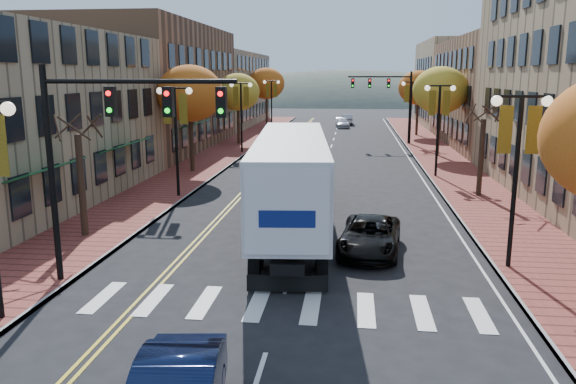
% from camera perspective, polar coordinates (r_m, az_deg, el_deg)
% --- Properties ---
extents(ground, '(200.00, 200.00, 0.00)m').
position_cam_1_polar(ground, '(15.12, -1.74, -14.46)').
color(ground, black).
rests_on(ground, ground).
extents(sidewalk_left, '(4.00, 85.00, 0.15)m').
position_cam_1_polar(sidewalk_left, '(47.67, -6.82, 3.77)').
color(sidewalk_left, brown).
rests_on(sidewalk_left, ground).
extents(sidewalk_right, '(4.00, 85.00, 0.15)m').
position_cam_1_polar(sidewalk_right, '(46.91, 15.14, 3.31)').
color(sidewalk_right, brown).
rests_on(sidewalk_right, ground).
extents(building_left_mid, '(12.00, 24.00, 11.00)m').
position_cam_1_polar(building_left_mid, '(52.95, -14.67, 10.17)').
color(building_left_mid, brown).
rests_on(building_left_mid, ground).
extents(building_left_far, '(12.00, 26.00, 9.50)m').
position_cam_1_polar(building_left_far, '(76.82, -7.85, 10.28)').
color(building_left_far, '#9E8966').
rests_on(building_left_far, ground).
extents(building_right_mid, '(15.00, 24.00, 10.00)m').
position_cam_1_polar(building_right_mid, '(57.84, 23.49, 9.19)').
color(building_right_mid, brown).
rests_on(building_right_mid, ground).
extents(building_right_far, '(15.00, 20.00, 11.00)m').
position_cam_1_polar(building_right_far, '(79.16, 18.95, 10.35)').
color(building_right_far, '#9E8966').
rests_on(building_right_far, ground).
extents(tree_left_a, '(0.28, 0.28, 4.20)m').
position_cam_1_polar(tree_left_a, '(24.48, -20.23, 0.63)').
color(tree_left_a, '#382619').
rests_on(tree_left_a, sidewalk_left).
extents(tree_left_b, '(4.48, 4.48, 7.21)m').
position_cam_1_polar(tree_left_b, '(39.01, -9.93, 9.83)').
color(tree_left_b, '#382619').
rests_on(tree_left_b, sidewalk_left).
extents(tree_left_c, '(4.16, 4.16, 6.69)m').
position_cam_1_polar(tree_left_c, '(54.56, -5.12, 10.07)').
color(tree_left_c, '#382619').
rests_on(tree_left_c, sidewalk_left).
extents(tree_left_d, '(4.61, 4.61, 7.42)m').
position_cam_1_polar(tree_left_d, '(72.26, -2.20, 10.96)').
color(tree_left_d, '#382619').
rests_on(tree_left_d, sidewalk_left).
extents(tree_right_b, '(0.28, 0.28, 4.20)m').
position_cam_1_polar(tree_right_b, '(32.49, 19.01, 3.32)').
color(tree_right_b, '#382619').
rests_on(tree_right_b, sidewalk_right).
extents(tree_right_c, '(4.48, 4.48, 7.21)m').
position_cam_1_polar(tree_right_c, '(47.94, 15.23, 9.94)').
color(tree_right_c, '#382619').
rests_on(tree_right_c, sidewalk_right).
extents(tree_right_d, '(4.35, 4.35, 7.00)m').
position_cam_1_polar(tree_right_d, '(63.81, 13.11, 10.27)').
color(tree_right_d, '#382619').
rests_on(tree_right_d, sidewalk_right).
extents(lamp_left_b, '(1.96, 0.36, 6.05)m').
position_cam_1_polar(lamp_left_b, '(31.00, -11.36, 7.16)').
color(lamp_left_b, black).
rests_on(lamp_left_b, ground).
extents(lamp_left_c, '(1.96, 0.36, 6.05)m').
position_cam_1_polar(lamp_left_c, '(48.41, -4.78, 8.95)').
color(lamp_left_c, black).
rests_on(lamp_left_c, ground).
extents(lamp_left_d, '(1.96, 0.36, 6.05)m').
position_cam_1_polar(lamp_left_d, '(66.14, -1.69, 9.75)').
color(lamp_left_d, black).
rests_on(lamp_left_d, ground).
extents(lamp_right_a, '(1.96, 0.36, 6.05)m').
position_cam_1_polar(lamp_right_a, '(20.32, 22.32, 4.16)').
color(lamp_right_a, black).
rests_on(lamp_right_a, ground).
extents(lamp_right_b, '(1.96, 0.36, 6.05)m').
position_cam_1_polar(lamp_right_b, '(37.89, 15.08, 7.80)').
color(lamp_right_b, black).
rests_on(lamp_right_b, ground).
extents(lamp_right_c, '(1.96, 0.36, 6.05)m').
position_cam_1_polar(lamp_right_c, '(55.73, 12.41, 9.10)').
color(lamp_right_c, black).
rests_on(lamp_right_c, ground).
extents(traffic_mast_near, '(6.10, 0.35, 7.00)m').
position_cam_1_polar(traffic_mast_near, '(18.12, -17.90, 5.65)').
color(traffic_mast_near, black).
rests_on(traffic_mast_near, ground).
extents(traffic_mast_far, '(6.10, 0.34, 7.00)m').
position_cam_1_polar(traffic_mast_far, '(55.54, 10.34, 9.82)').
color(traffic_mast_far, black).
rests_on(traffic_mast_far, ground).
extents(semi_truck, '(4.21, 17.01, 4.21)m').
position_cam_1_polar(semi_truck, '(24.64, 0.39, 1.93)').
color(semi_truck, black).
rests_on(semi_truck, ground).
extents(black_suv, '(2.68, 4.96, 1.32)m').
position_cam_1_polar(black_suv, '(21.75, 8.32, -4.41)').
color(black_suv, black).
rests_on(black_suv, ground).
extents(car_far_white, '(1.94, 4.25, 1.41)m').
position_cam_1_polar(car_far_white, '(64.05, 2.48, 6.46)').
color(car_far_white, silver).
rests_on(car_far_white, ground).
extents(car_far_silver, '(2.02, 4.20, 1.18)m').
position_cam_1_polar(car_far_silver, '(72.98, 5.55, 6.98)').
color(car_far_silver, '#B8BAC1').
rests_on(car_far_silver, ground).
extents(car_far_oncoming, '(1.48, 4.23, 1.39)m').
position_cam_1_polar(car_far_oncoming, '(77.60, 6.04, 7.34)').
color(car_far_oncoming, '#AEAFB6').
rests_on(car_far_oncoming, ground).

